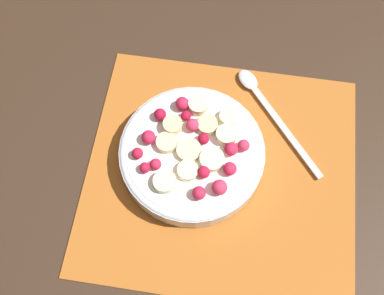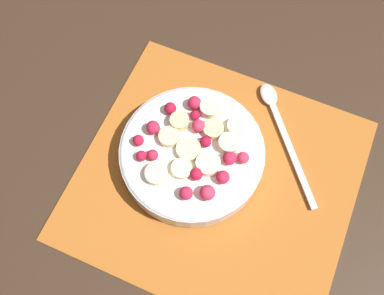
{
  "view_description": "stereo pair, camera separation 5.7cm",
  "coord_description": "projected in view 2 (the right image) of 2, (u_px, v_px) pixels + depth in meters",
  "views": [
    {
      "loc": [
        0.01,
        0.21,
        0.57
      ],
      "look_at": [
        0.04,
        -0.01,
        0.05
      ],
      "focal_mm": 40.0,
      "sensor_mm": 36.0,
      "label": 1
    },
    {
      "loc": [
        -0.04,
        0.19,
        0.57
      ],
      "look_at": [
        0.04,
        -0.01,
        0.05
      ],
      "focal_mm": 40.0,
      "sensor_mm": 36.0,
      "label": 2
    }
  ],
  "objects": [
    {
      "name": "fruit_bowl",
      "position": [
        192.0,
        153.0,
        0.59
      ],
      "size": [
        0.2,
        0.2,
        0.05
      ],
      "color": "silver",
      "rests_on": "placemat"
    },
    {
      "name": "spoon",
      "position": [
        279.0,
        120.0,
        0.63
      ],
      "size": [
        0.14,
        0.17,
        0.01
      ],
      "rotation": [
        0.0,
        0.0,
        5.4
      ],
      "color": "silver",
      "rests_on": "placemat"
    },
    {
      "name": "ground_plane",
      "position": [
        217.0,
        179.0,
        0.6
      ],
      "size": [
        3.0,
        3.0,
        0.0
      ],
      "primitive_type": "plane",
      "color": "#382619"
    },
    {
      "name": "placemat",
      "position": [
        217.0,
        178.0,
        0.6
      ],
      "size": [
        0.38,
        0.35,
        0.01
      ],
      "color": "#B26023",
      "rests_on": "ground_plane"
    }
  ]
}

